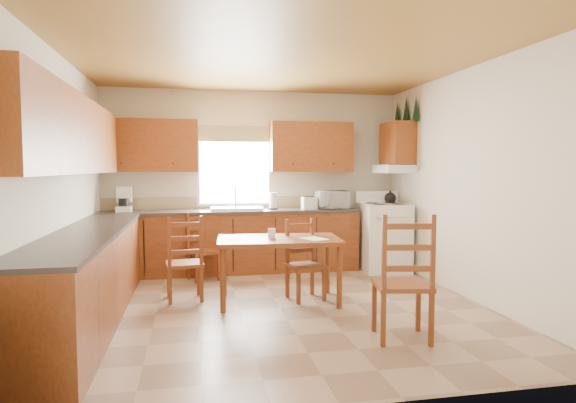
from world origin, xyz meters
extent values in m
plane|color=#8E7158|center=(0.00, 0.00, 0.00)|extent=(4.50, 4.50, 0.00)
plane|color=olive|center=(0.00, 0.00, 2.70)|extent=(4.50, 4.50, 0.00)
plane|color=beige|center=(-2.25, 0.00, 1.35)|extent=(4.50, 4.50, 0.00)
plane|color=beige|center=(2.25, 0.00, 1.35)|extent=(4.50, 4.50, 0.00)
plane|color=beige|center=(0.00, 2.25, 1.35)|extent=(4.50, 4.50, 0.00)
plane|color=beige|center=(0.00, -2.25, 1.35)|extent=(4.50, 4.50, 0.00)
cube|color=brown|center=(-0.38, 1.95, 0.44)|extent=(3.75, 0.60, 0.88)
cube|color=brown|center=(-1.95, -0.15, 0.44)|extent=(0.60, 3.60, 0.88)
cube|color=#352E2B|center=(-0.38, 1.95, 0.90)|extent=(3.75, 0.63, 0.04)
cube|color=#352E2B|center=(-1.95, -0.15, 0.90)|extent=(0.63, 3.60, 0.04)
cube|color=#99805E|center=(-0.38, 2.24, 1.01)|extent=(3.75, 0.01, 0.18)
cube|color=brown|center=(-1.55, 2.08, 1.85)|extent=(1.41, 0.33, 0.75)
cube|color=brown|center=(0.86, 2.08, 1.85)|extent=(1.25, 0.33, 0.75)
cube|color=brown|center=(-2.08, -0.15, 1.85)|extent=(0.33, 3.60, 0.75)
cube|color=brown|center=(2.08, 1.65, 1.90)|extent=(0.33, 0.62, 0.62)
cube|color=silver|center=(2.03, 1.65, 1.52)|extent=(0.44, 0.62, 0.12)
cube|color=silver|center=(-0.30, 2.22, 1.55)|extent=(1.13, 0.02, 1.18)
cube|color=white|center=(-0.30, 2.21, 1.55)|extent=(1.05, 0.01, 1.10)
cube|color=#41572C|center=(-0.30, 2.19, 2.05)|extent=(1.19, 0.01, 0.24)
cube|color=silver|center=(-0.30, 1.95, 0.94)|extent=(0.75, 0.45, 0.04)
cone|color=black|center=(2.21, 1.33, 2.38)|extent=(0.22, 0.22, 0.36)
cone|color=black|center=(2.21, 1.65, 2.42)|extent=(0.22, 0.22, 0.36)
cone|color=black|center=(2.21, 1.97, 2.38)|extent=(0.22, 0.22, 0.36)
cube|color=silver|center=(1.88, 1.62, 0.49)|extent=(0.72, 0.74, 0.98)
cube|color=silver|center=(-1.88, 1.96, 1.08)|extent=(0.23, 0.26, 0.33)
cylinder|color=white|center=(0.24, 1.93, 1.05)|extent=(0.13, 0.13, 0.25)
cube|color=silver|center=(0.79, 1.90, 1.01)|extent=(0.23, 0.16, 0.18)
imported|color=silver|center=(1.16, 1.92, 1.05)|extent=(0.45, 0.33, 0.27)
cube|color=brown|center=(0.03, 0.23, 0.37)|extent=(1.44, 0.89, 0.74)
cube|color=brown|center=(-1.03, 0.55, 0.49)|extent=(0.45, 0.43, 0.98)
cube|color=brown|center=(0.91, -1.15, 0.57)|extent=(0.55, 0.53, 1.13)
cube|color=brown|center=(-0.79, 1.51, 0.46)|extent=(0.49, 0.48, 0.91)
cube|color=brown|center=(0.36, 0.29, 0.46)|extent=(0.46, 0.45, 0.92)
cube|color=white|center=(0.41, 0.11, 0.74)|extent=(0.32, 0.35, 0.00)
cube|color=white|center=(-0.05, 0.26, 0.79)|extent=(0.08, 0.02, 0.11)
camera|label=1|loc=(-0.91, -5.11, 1.54)|focal=30.00mm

